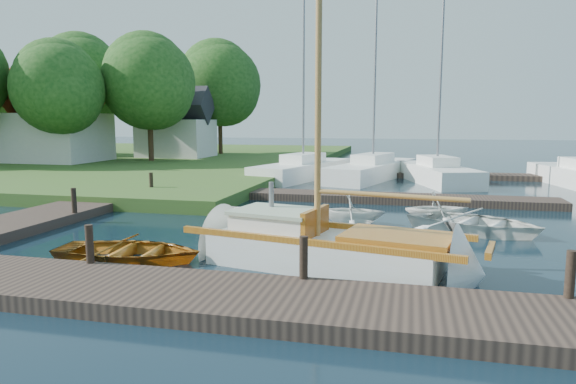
% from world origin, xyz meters
% --- Properties ---
extents(ground, '(160.00, 160.00, 0.00)m').
position_xyz_m(ground, '(0.00, 0.00, 0.00)').
color(ground, black).
rests_on(ground, ground).
extents(near_dock, '(18.00, 2.20, 0.30)m').
position_xyz_m(near_dock, '(0.00, -6.00, 0.15)').
color(near_dock, '#2E241E').
rests_on(near_dock, ground).
extents(left_dock, '(2.20, 18.00, 0.30)m').
position_xyz_m(left_dock, '(-8.00, 2.00, 0.15)').
color(left_dock, '#2E241E').
rests_on(left_dock, ground).
extents(far_dock, '(14.00, 1.60, 0.30)m').
position_xyz_m(far_dock, '(2.00, 6.50, 0.15)').
color(far_dock, '#2E241E').
rests_on(far_dock, ground).
extents(pontoon, '(30.00, 1.60, 0.30)m').
position_xyz_m(pontoon, '(10.00, 16.00, 0.15)').
color(pontoon, '#2E241E').
rests_on(pontoon, ground).
extents(shore, '(50.00, 40.00, 0.50)m').
position_xyz_m(shore, '(-28.00, 22.00, 0.25)').
color(shore, '#3E5B26').
rests_on(shore, ground).
extents(mooring_post_1, '(0.16, 0.16, 0.80)m').
position_xyz_m(mooring_post_1, '(-3.00, -5.00, 0.70)').
color(mooring_post_1, black).
rests_on(mooring_post_1, near_dock).
extents(mooring_post_2, '(0.16, 0.16, 0.80)m').
position_xyz_m(mooring_post_2, '(1.50, -5.00, 0.70)').
color(mooring_post_2, black).
rests_on(mooring_post_2, near_dock).
extents(mooring_post_3, '(0.16, 0.16, 0.80)m').
position_xyz_m(mooring_post_3, '(6.00, -5.00, 0.70)').
color(mooring_post_3, black).
rests_on(mooring_post_3, near_dock).
extents(mooring_post_4, '(0.16, 0.16, 0.80)m').
position_xyz_m(mooring_post_4, '(-7.00, 0.00, 0.70)').
color(mooring_post_4, black).
rests_on(mooring_post_4, left_dock).
extents(mooring_post_5, '(0.16, 0.16, 0.80)m').
position_xyz_m(mooring_post_5, '(-7.00, 5.00, 0.70)').
color(mooring_post_5, black).
rests_on(mooring_post_5, left_dock).
extents(sailboat, '(7.40, 3.40, 9.83)m').
position_xyz_m(sailboat, '(1.76, -3.11, 0.34)').
color(sailboat, white).
rests_on(sailboat, ground).
extents(dinghy, '(3.57, 2.70, 0.70)m').
position_xyz_m(dinghy, '(-2.85, -3.78, 0.35)').
color(dinghy, '#8B3D0D').
rests_on(dinghy, ground).
extents(tender_a, '(3.69, 3.06, 0.66)m').
position_xyz_m(tender_a, '(-1.28, 1.45, 0.33)').
color(tender_a, white).
rests_on(tender_a, ground).
extents(tender_b, '(2.02, 1.75, 1.06)m').
position_xyz_m(tender_b, '(1.64, 1.75, 0.53)').
color(tender_b, white).
rests_on(tender_b, ground).
extents(tender_c, '(4.59, 4.11, 0.78)m').
position_xyz_m(tender_c, '(5.22, 1.35, 0.39)').
color(tender_c, white).
rests_on(tender_c, ground).
extents(tender_d, '(2.44, 2.25, 1.08)m').
position_xyz_m(tender_d, '(4.24, 2.78, 0.54)').
color(tender_d, white).
rests_on(tender_d, ground).
extents(marina_boat_0, '(4.44, 8.62, 9.87)m').
position_xyz_m(marina_boat_0, '(-2.47, 13.92, 0.56)').
color(marina_boat_0, white).
rests_on(marina_boat_0, ground).
extents(marina_boat_1, '(4.70, 9.27, 10.77)m').
position_xyz_m(marina_boat_1, '(1.33, 14.69, 0.56)').
color(marina_boat_1, white).
rests_on(marina_boat_1, ground).
extents(marina_boat_2, '(4.28, 7.45, 10.21)m').
position_xyz_m(marina_boat_2, '(4.71, 13.51, 0.57)').
color(marina_boat_2, white).
rests_on(marina_boat_2, ground).
extents(house_a, '(6.30, 5.00, 6.29)m').
position_xyz_m(house_a, '(-20.00, 16.00, 2.96)').
color(house_a, silver).
rests_on(house_a, shore).
extents(house_c, '(5.25, 4.00, 5.28)m').
position_xyz_m(house_c, '(-14.00, 22.00, 2.58)').
color(house_c, silver).
rests_on(house_c, shore).
extents(tree_2, '(5.83, 5.75, 7.82)m').
position_xyz_m(tree_2, '(-18.00, 14.05, 5.25)').
color(tree_2, '#332114').
rests_on(tree_2, shore).
extents(tree_3, '(6.41, 6.38, 8.74)m').
position_xyz_m(tree_3, '(-14.00, 18.05, 5.81)').
color(tree_3, '#332114').
rests_on(tree_3, shore).
extents(tree_4, '(7.01, 7.01, 9.66)m').
position_xyz_m(tree_4, '(-22.00, 22.05, 6.37)').
color(tree_4, '#332114').
rests_on(tree_4, shore).
extents(tree_7, '(6.83, 6.83, 9.38)m').
position_xyz_m(tree_7, '(-12.00, 26.05, 6.20)').
color(tree_7, '#332114').
rests_on(tree_7, shore).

